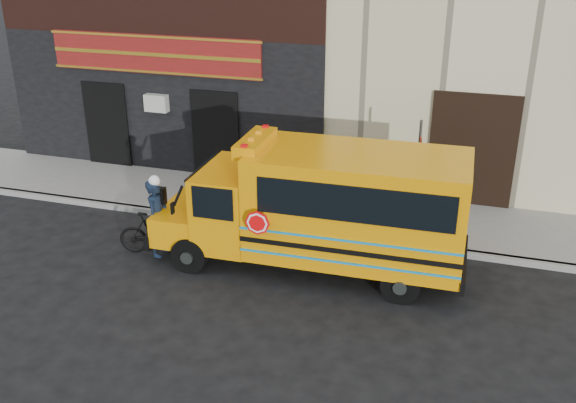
{
  "coord_description": "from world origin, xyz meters",
  "views": [
    {
      "loc": [
        4.1,
        -11.1,
        7.05
      ],
      "look_at": [
        0.09,
        1.85,
        1.18
      ],
      "focal_mm": 40.0,
      "sensor_mm": 36.0,
      "label": 1
    }
  ],
  "objects_px": {
    "school_bus": "(326,206)",
    "cyclist": "(158,220)",
    "sign_pole": "(417,174)",
    "bicycle": "(155,233)"
  },
  "relations": [
    {
      "from": "cyclist",
      "to": "school_bus",
      "type": "bearing_deg",
      "value": -83.72
    },
    {
      "from": "school_bus",
      "to": "cyclist",
      "type": "distance_m",
      "value": 3.86
    },
    {
      "from": "sign_pole",
      "to": "school_bus",
      "type": "bearing_deg",
      "value": -127.88
    },
    {
      "from": "bicycle",
      "to": "cyclist",
      "type": "bearing_deg",
      "value": -128.87
    },
    {
      "from": "sign_pole",
      "to": "bicycle",
      "type": "xyz_separation_m",
      "value": [
        -5.58,
        -2.63,
        -1.12
      ]
    },
    {
      "from": "school_bus",
      "to": "cyclist",
      "type": "xyz_separation_m",
      "value": [
        -3.78,
        -0.56,
        -0.6
      ]
    },
    {
      "from": "school_bus",
      "to": "bicycle",
      "type": "distance_m",
      "value": 4.07
    },
    {
      "from": "school_bus",
      "to": "cyclist",
      "type": "relative_size",
      "value": 3.81
    },
    {
      "from": "school_bus",
      "to": "bicycle",
      "type": "xyz_separation_m",
      "value": [
        -3.91,
        -0.49,
        -0.99
      ]
    },
    {
      "from": "school_bus",
      "to": "bicycle",
      "type": "relative_size",
      "value": 4.06
    }
  ]
}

